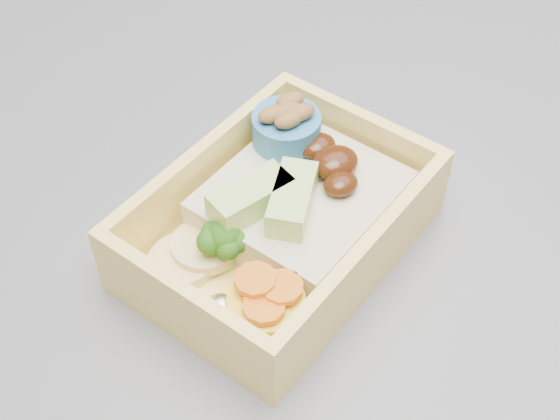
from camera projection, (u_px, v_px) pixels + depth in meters
bento_box at (283, 217)px, 0.43m from camera, size 0.20×0.17×0.06m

